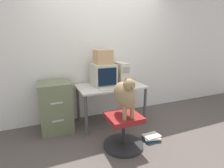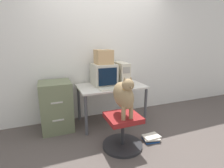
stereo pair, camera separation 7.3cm
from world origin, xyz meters
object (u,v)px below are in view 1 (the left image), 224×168
at_px(pc_tower, 120,73).
at_px(keyboard, 111,88).
at_px(cardboard_box, 103,57).
at_px(crt_monitor, 103,75).
at_px(dog, 125,95).
at_px(filing_cabinet, 56,107).
at_px(office_chair, 123,131).
at_px(book_stack_floor, 151,137).

distance_m(pc_tower, keyboard, 0.50).
xyz_separation_m(pc_tower, cardboard_box, (-0.35, -0.01, 0.31)).
height_order(crt_monitor, pc_tower, pc_tower).
distance_m(crt_monitor, dog, 0.92).
bearing_deg(dog, keyboard, 85.48).
relative_size(crt_monitor, dog, 0.76).
bearing_deg(filing_cabinet, pc_tower, 0.90).
relative_size(office_chair, dog, 1.01).
xyz_separation_m(office_chair, book_stack_floor, (0.48, -0.02, -0.20)).
xyz_separation_m(keyboard, filing_cabinet, (-0.89, 0.31, -0.30)).
relative_size(pc_tower, book_stack_floor, 1.71).
xyz_separation_m(pc_tower, dog, (-0.37, -0.92, -0.11)).
xyz_separation_m(dog, cardboard_box, (0.03, 0.92, 0.43)).
xyz_separation_m(crt_monitor, book_stack_floor, (0.45, -0.92, -0.87)).
bearing_deg(cardboard_box, book_stack_floor, -64.02).
bearing_deg(crt_monitor, dog, -91.63).
distance_m(office_chair, book_stack_floor, 0.52).
xyz_separation_m(crt_monitor, keyboard, (0.02, -0.32, -0.18)).
height_order(filing_cabinet, book_stack_floor, filing_cabinet).
relative_size(keyboard, book_stack_floor, 1.42).
bearing_deg(office_chair, cardboard_box, 88.35).
relative_size(pc_tower, cardboard_box, 1.61).
xyz_separation_m(pc_tower, filing_cabinet, (-1.21, -0.02, -0.49)).
relative_size(filing_cabinet, cardboard_box, 2.83).
height_order(keyboard, dog, dog).
height_order(pc_tower, book_stack_floor, pc_tower).
height_order(cardboard_box, book_stack_floor, cardboard_box).
bearing_deg(dog, cardboard_box, 88.38).
height_order(dog, cardboard_box, cardboard_box).
height_order(crt_monitor, book_stack_floor, crt_monitor).
bearing_deg(pc_tower, crt_monitor, -178.51).
bearing_deg(keyboard, office_chair, -94.63).
bearing_deg(book_stack_floor, crt_monitor, 116.07).
height_order(keyboard, book_stack_floor, keyboard).
bearing_deg(pc_tower, office_chair, -112.28).
xyz_separation_m(office_chair, dog, (0.00, -0.01, 0.56)).
xyz_separation_m(office_chair, cardboard_box, (0.03, 0.90, 0.98)).
height_order(keyboard, cardboard_box, cardboard_box).
distance_m(keyboard, dog, 0.60).
height_order(dog, filing_cabinet, dog).
bearing_deg(dog, office_chair, 90.00).
bearing_deg(office_chair, book_stack_floor, -2.89).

